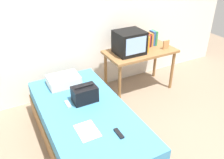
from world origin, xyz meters
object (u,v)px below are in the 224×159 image
object	(u,v)px
pillow	(64,80)
desk	(140,56)
bed	(87,127)
magazine	(87,131)
book_row	(149,39)
remote_dark	(119,133)
picture_frame	(166,45)
remote_silver	(68,104)
water_bottle	(147,45)
tv	(129,42)
handbag	(85,94)

from	to	relation	value
pillow	desk	bearing A→B (deg)	4.87
bed	magazine	bearing A→B (deg)	-109.71
book_row	magazine	world-z (taller)	book_row
bed	remote_dark	xyz separation A→B (m)	(0.15, -0.55, 0.28)
picture_frame	remote_silver	bearing A→B (deg)	-165.84
bed	pillow	world-z (taller)	pillow
pillow	book_row	bearing A→B (deg)	8.17
water_bottle	picture_frame	xyz separation A→B (m)	(0.36, -0.03, -0.05)
pillow	magazine	world-z (taller)	pillow
picture_frame	magazine	size ratio (longest dim) A/B	0.50
book_row	tv	bearing A→B (deg)	-165.85
bed	magazine	world-z (taller)	magazine
book_row	pillow	size ratio (longest dim) A/B	0.58
desk	remote_dark	bearing A→B (deg)	-130.69
bed	picture_frame	world-z (taller)	picture_frame
water_bottle	remote_silver	world-z (taller)	water_bottle
picture_frame	pillow	xyz separation A→B (m)	(-1.76, 0.02, -0.21)
water_bottle	handbag	distance (m)	1.41
desk	tv	world-z (taller)	tv
water_bottle	magazine	size ratio (longest dim) A/B	0.87
picture_frame	remote_silver	distance (m)	1.95
tv	remote_silver	xyz separation A→B (m)	(-1.24, -0.60, -0.37)
book_row	picture_frame	world-z (taller)	book_row
water_bottle	pillow	xyz separation A→B (m)	(-1.40, -0.01, -0.27)
book_row	handbag	world-z (taller)	book_row
handbag	remote_dark	xyz separation A→B (m)	(0.08, -0.72, -0.09)
tv	pillow	world-z (taller)	tv
bed	book_row	distance (m)	1.90
desk	tv	xyz separation A→B (m)	(-0.22, -0.00, 0.27)
desk	handbag	bearing A→B (deg)	-153.19
picture_frame	remote_dark	world-z (taller)	picture_frame
desk	pillow	world-z (taller)	desk
picture_frame	remote_dark	distance (m)	2.00
desk	tv	distance (m)	0.35
desk	tv	bearing A→B (deg)	-179.04
tv	handbag	distance (m)	1.23
remote_silver	handbag	bearing A→B (deg)	-5.36
picture_frame	remote_dark	bearing A→B (deg)	-142.24
water_bottle	remote_silver	bearing A→B (deg)	-161.61
remote_dark	remote_silver	distance (m)	0.80
picture_frame	handbag	distance (m)	1.73
pillow	remote_silver	distance (m)	0.51
remote_dark	magazine	bearing A→B (deg)	144.06
desk	remote_dark	size ratio (longest dim) A/B	7.44
desk	book_row	xyz separation A→B (m)	(0.25, 0.11, 0.21)
magazine	tv	bearing A→B (deg)	43.55
picture_frame	magazine	distance (m)	2.12
pillow	remote_silver	xyz separation A→B (m)	(-0.11, -0.49, -0.05)
handbag	remote_dark	distance (m)	0.73
water_bottle	pillow	bearing A→B (deg)	-179.50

